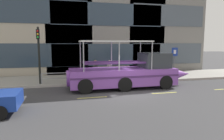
{
  "coord_description": "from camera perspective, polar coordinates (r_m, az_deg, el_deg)",
  "views": [
    {
      "loc": [
        -4.15,
        -12.62,
        3.24
      ],
      "look_at": [
        -0.53,
        1.92,
        1.3
      ],
      "focal_mm": 32.77,
      "sensor_mm": 36.0,
      "label": 1
    }
  ],
  "objects": [
    {
      "name": "ground_plane",
      "position": [
        13.67,
        4.12,
        -6.35
      ],
      "size": [
        120.0,
        120.0,
        0.0
      ],
      "primitive_type": "plane",
      "color": "#3D3D3F"
    },
    {
      "name": "sidewalk",
      "position": [
        18.95,
        -1.14,
        -2.19
      ],
      "size": [
        32.0,
        4.8,
        0.18
      ],
      "primitive_type": "cube",
      "color": "#99968E",
      "rests_on": "ground_plane"
    },
    {
      "name": "curb_edge",
      "position": [
        16.57,
        0.78,
        -3.58
      ],
      "size": [
        32.0,
        0.18,
        0.18
      ],
      "primitive_type": "cube",
      "color": "#B2ADA3",
      "rests_on": "ground_plane"
    },
    {
      "name": "lane_centreline",
      "position": [
        13.06,
        5.03,
        -7.0
      ],
      "size": [
        25.8,
        0.12,
        0.01
      ],
      "color": "#DBD64C",
      "rests_on": "ground_plane"
    },
    {
      "name": "curb_guardrail",
      "position": [
        16.77,
        0.3,
        -1.17
      ],
      "size": [
        11.28,
        0.09,
        0.84
      ],
      "color": "gray",
      "rests_on": "sidewalk"
    },
    {
      "name": "traffic_light_pole",
      "position": [
        16.34,
        -19.76,
        5.32
      ],
      "size": [
        0.24,
        0.46,
        4.3
      ],
      "color": "black",
      "rests_on": "sidewalk"
    },
    {
      "name": "parking_sign",
      "position": [
        19.5,
        17.01,
        3.45
      ],
      "size": [
        0.6,
        0.12,
        2.7
      ],
      "color": "#4C4F54",
      "rests_on": "sidewalk"
    },
    {
      "name": "duck_tour_boat",
      "position": [
        15.09,
        5.02,
        -0.81
      ],
      "size": [
        9.54,
        2.53,
        3.45
      ],
      "color": "purple",
      "rests_on": "ground_plane"
    },
    {
      "name": "pedestrian_near_bow",
      "position": [
        18.98,
        9.41,
        1.25
      ],
      "size": [
        0.37,
        0.4,
        1.77
      ],
      "color": "black",
      "rests_on": "sidewalk"
    },
    {
      "name": "pedestrian_mid_left",
      "position": [
        17.74,
        -0.7,
        0.68
      ],
      "size": [
        0.46,
        0.24,
        1.64
      ],
      "color": "black",
      "rests_on": "sidewalk"
    },
    {
      "name": "pedestrian_mid_right",
      "position": [
        17.91,
        -4.65,
        0.73
      ],
      "size": [
        0.35,
        0.37,
        1.64
      ],
      "color": "black",
      "rests_on": "sidewalk"
    }
  ]
}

